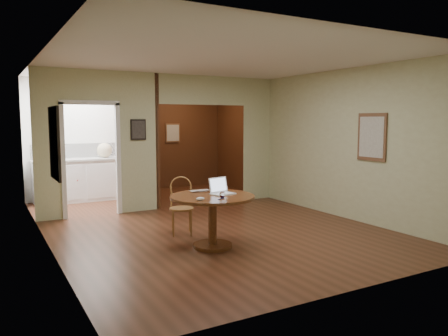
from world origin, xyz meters
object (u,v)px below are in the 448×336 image
closed_laptop (201,191)px  chair (181,202)px  open_laptop (221,189)px  dining_table (212,209)px

closed_laptop → chair: bearing=96.2°
open_laptop → closed_laptop: (-0.18, 0.26, -0.05)m
chair → open_laptop: bearing=-54.0°
open_laptop → closed_laptop: size_ratio=1.19×
dining_table → open_laptop: 0.31m
chair → open_laptop: open_laptop is taller
dining_table → open_laptop: open_laptop is taller
dining_table → chair: (-0.08, 0.91, -0.05)m
dining_table → closed_laptop: size_ratio=3.86×
dining_table → closed_laptop: closed_laptop is taller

